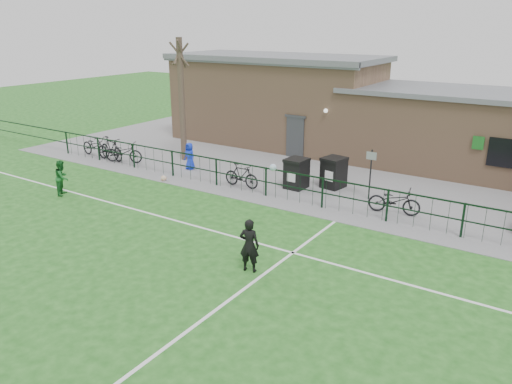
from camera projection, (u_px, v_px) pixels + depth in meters
The scene contains 20 objects.
ground at pixel (151, 290), 13.02m from camera, with size 90.00×90.00×0.00m, color #1C5719.
paving_strip at pixel (354, 170), 23.70m from camera, with size 34.00×13.00×0.02m, color slate.
pitch_line_touch at pixel (296, 204), 19.19m from camera, with size 28.00×0.10×0.01m, color white.
pitch_line_mid at pixel (239, 238), 16.19m from camera, with size 28.00×0.10×0.01m, color white.
pitch_line_perp at pixel (211, 313), 11.98m from camera, with size 0.10×16.00×0.01m, color white.
perimeter_fence at pixel (299, 188), 19.16m from camera, with size 28.00×0.10×1.20m, color black.
bare_tree at pixel (182, 101), 24.53m from camera, with size 0.30×0.30×6.00m, color #433328.
wheelie_bin_left at pixel (297, 174), 20.88m from camera, with size 0.78×0.89×1.19m, color black.
wheelie_bin_right at pixel (334, 173), 20.96m from camera, with size 0.80×0.91×1.21m, color black.
sign_post at pixel (370, 175), 19.43m from camera, with size 0.06×0.06×2.00m, color black.
bicycle_a at pixel (95, 146), 25.88m from camera, with size 0.72×2.07×1.09m, color black.
bicycle_b at pixel (111, 149), 25.17m from camera, with size 0.56×1.97×1.18m, color black.
bicycle_c at pixel (124, 152), 24.77m from camera, with size 0.68×1.96×1.03m, color black.
bicycle_d at pixel (241, 176), 21.02m from camera, with size 0.47×1.67×1.01m, color black.
bicycle_e at pixel (394, 201), 18.08m from camera, with size 0.65×1.86×0.98m, color black.
spectator_child at pixel (190, 156), 23.57m from camera, with size 0.63×0.41×1.28m, color #1632D6.
goalkeeper_kick at pixel (250, 243), 13.87m from camera, with size 1.18×2.82×2.44m.
outfield_player at pixel (62, 178), 20.11m from camera, with size 0.69×0.54×1.42m, color #1C6227.
ball_ground at pixel (164, 178), 22.02m from camera, with size 0.25×0.25×0.25m, color white.
clubhouse at pixel (364, 113), 25.82m from camera, with size 24.25×5.40×4.96m.
Camera 1 is at (8.62, -8.10, 6.62)m, focal length 35.00 mm.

